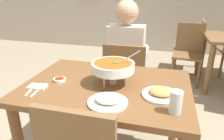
{
  "coord_description": "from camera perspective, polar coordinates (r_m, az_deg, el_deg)",
  "views": [
    {
      "loc": [
        0.38,
        -1.29,
        1.41
      ],
      "look_at": [
        0.0,
        0.15,
        0.82
      ],
      "focal_mm": 33.36,
      "sensor_mm": 36.0,
      "label": 1
    }
  ],
  "objects": [
    {
      "name": "dining_table_main",
      "position": [
        1.54,
        -1.44,
        -8.01
      ],
      "size": [
        1.16,
        0.83,
        0.77
      ],
      "color": "brown",
      "rests_on": "ground_plane"
    },
    {
      "name": "chair_diner_main",
      "position": [
        2.22,
        3.67,
        -2.34
      ],
      "size": [
        0.44,
        0.44,
        0.9
      ],
      "color": "brown",
      "rests_on": "ground_plane"
    },
    {
      "name": "diner_main",
      "position": [
        2.16,
        3.99,
        3.73
      ],
      "size": [
        0.4,
        0.45,
        1.31
      ],
      "color": "#2D2D38",
      "rests_on": "ground_plane"
    },
    {
      "name": "curry_bowl",
      "position": [
        1.44,
        0.27,
        0.86
      ],
      "size": [
        0.33,
        0.3,
        0.26
      ],
      "color": "silver",
      "rests_on": "dining_table_main"
    },
    {
      "name": "rice_plate",
      "position": [
        1.24,
        -1.22,
        -8.37
      ],
      "size": [
        0.24,
        0.24,
        0.06
      ],
      "color": "white",
      "rests_on": "dining_table_main"
    },
    {
      "name": "appetizer_plate",
      "position": [
        1.35,
        13.29,
        -6.24
      ],
      "size": [
        0.24,
        0.24,
        0.06
      ],
      "color": "white",
      "rests_on": "dining_table_main"
    },
    {
      "name": "sauce_dish",
      "position": [
        1.58,
        -14.19,
        -2.57
      ],
      "size": [
        0.09,
        0.09,
        0.02
      ],
      "color": "white",
      "rests_on": "dining_table_main"
    },
    {
      "name": "napkin_folded",
      "position": [
        1.52,
        -19.77,
        -4.35
      ],
      "size": [
        0.13,
        0.09,
        0.02
      ],
      "primitive_type": "cube",
      "rotation": [
        0.0,
        0.0,
        0.11
      ],
      "color": "white",
      "rests_on": "dining_table_main"
    },
    {
      "name": "fork_utensil",
      "position": [
        1.49,
        -21.44,
        -5.18
      ],
      "size": [
        0.05,
        0.17,
        0.01
      ],
      "primitive_type": "cube",
      "rotation": [
        0.0,
        0.0,
        0.22
      ],
      "color": "silver",
      "rests_on": "dining_table_main"
    },
    {
      "name": "spoon_utensil",
      "position": [
        1.47,
        -19.85,
        -5.46
      ],
      "size": [
        0.03,
        0.17,
        0.01
      ],
      "primitive_type": "cube",
      "rotation": [
        0.0,
        0.0,
        0.09
      ],
      "color": "silver",
      "rests_on": "dining_table_main"
    },
    {
      "name": "drink_glass",
      "position": [
        1.19,
        17.02,
        -8.69
      ],
      "size": [
        0.07,
        0.07,
        0.13
      ],
      "color": "silver",
      "rests_on": "dining_table_main"
    },
    {
      "name": "chair_bg_right",
      "position": [
        3.94,
        21.48,
        6.98
      ],
      "size": [
        0.48,
        0.48,
        0.9
      ],
      "color": "brown",
      "rests_on": "ground_plane"
    },
    {
      "name": "chair_bg_window",
      "position": [
        3.48,
        20.24,
        5.37
      ],
      "size": [
        0.49,
        0.49,
        0.9
      ],
      "color": "brown",
      "rests_on": "ground_plane"
    }
  ]
}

